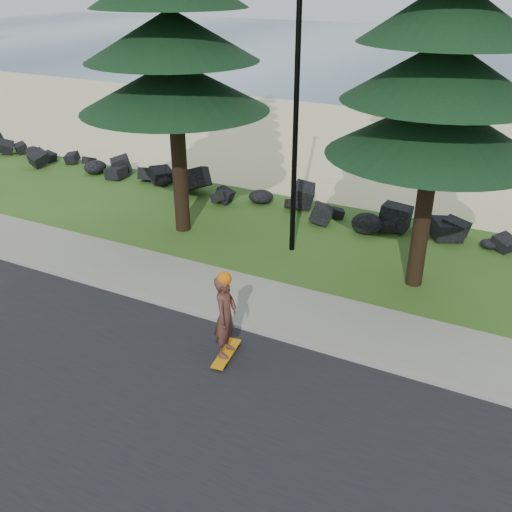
# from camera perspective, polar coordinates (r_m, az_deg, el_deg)

# --- Properties ---
(ground) EXTENTS (160.00, 160.00, 0.00)m
(ground) POSITION_cam_1_polar(r_m,az_deg,el_deg) (13.51, -1.91, -4.61)
(ground) COLOR #2F561A
(ground) RESTS_ON ground
(road) EXTENTS (160.00, 7.00, 0.02)m
(road) POSITION_cam_1_polar(r_m,az_deg,el_deg) (10.57, -14.17, -15.76)
(road) COLOR black
(road) RESTS_ON ground
(kerb) EXTENTS (160.00, 0.20, 0.10)m
(kerb) POSITION_cam_1_polar(r_m,az_deg,el_deg) (12.82, -3.86, -6.27)
(kerb) COLOR gray
(kerb) RESTS_ON ground
(sidewalk) EXTENTS (160.00, 2.00, 0.08)m
(sidewalk) POSITION_cam_1_polar(r_m,az_deg,el_deg) (13.64, -1.51, -4.08)
(sidewalk) COLOR gray
(sidewalk) RESTS_ON ground
(beach_sand) EXTENTS (160.00, 15.00, 0.01)m
(beach_sand) POSITION_cam_1_polar(r_m,az_deg,el_deg) (26.17, 13.79, 10.36)
(beach_sand) COLOR beige
(beach_sand) RESTS_ON ground
(ocean) EXTENTS (160.00, 58.00, 0.01)m
(ocean) POSITION_cam_1_polar(r_m,az_deg,el_deg) (61.74, 22.78, 18.19)
(ocean) COLOR #38546B
(ocean) RESTS_ON ground
(seawall_boulders) EXTENTS (60.00, 2.40, 1.10)m
(seawall_boulders) POSITION_cam_1_polar(r_m,az_deg,el_deg) (18.08, 6.67, 3.65)
(seawall_boulders) COLOR black
(seawall_boulders) RESTS_ON ground
(lamp_post) EXTENTS (0.25, 0.14, 8.14)m
(lamp_post) POSITION_cam_1_polar(r_m,az_deg,el_deg) (14.71, 4.06, 15.33)
(lamp_post) COLOR black
(lamp_post) RESTS_ON ground
(skateboarder) EXTENTS (0.50, 1.07, 1.94)m
(skateboarder) POSITION_cam_1_polar(r_m,az_deg,el_deg) (11.16, -3.07, -6.08)
(skateboarder) COLOR orange
(skateboarder) RESTS_ON ground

